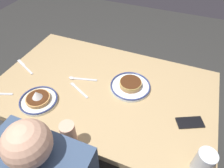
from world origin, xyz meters
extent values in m
plane|color=#2F2F2C|center=(0.00, 0.00, 0.00)|extent=(6.00, 6.00, 0.00)
cube|color=tan|center=(0.00, 0.00, 0.72)|extent=(1.40, 0.86, 0.05)
cylinder|color=#9B8057|center=(-0.59, -0.32, 0.35)|extent=(0.08, 0.08, 0.69)
cylinder|color=#9B8057|center=(0.59, -0.32, 0.35)|extent=(0.08, 0.08, 0.69)
cylinder|color=#9B8057|center=(0.59, 0.32, 0.35)|extent=(0.08, 0.08, 0.69)
cylinder|color=white|center=(-0.16, -0.06, 0.75)|extent=(0.26, 0.26, 0.01)
torus|color=navy|center=(-0.16, -0.06, 0.76)|extent=(0.26, 0.26, 0.01)
cylinder|color=tan|center=(-0.16, -0.06, 0.76)|extent=(0.14, 0.14, 0.01)
cylinder|color=tan|center=(-0.16, -0.06, 0.78)|extent=(0.14, 0.14, 0.01)
cylinder|color=tan|center=(-0.16, -0.06, 0.79)|extent=(0.14, 0.14, 0.01)
cylinder|color=#4C2814|center=(-0.16, -0.06, 0.79)|extent=(0.13, 0.13, 0.00)
cylinder|color=silver|center=(0.31, 0.26, 0.75)|extent=(0.23, 0.23, 0.01)
torus|color=navy|center=(0.31, 0.26, 0.76)|extent=(0.23, 0.23, 0.01)
cylinder|color=tan|center=(0.31, 0.26, 0.76)|extent=(0.14, 0.14, 0.01)
cylinder|color=tan|center=(0.31, 0.26, 0.78)|extent=(0.14, 0.14, 0.01)
cylinder|color=#4C2814|center=(0.31, 0.26, 0.78)|extent=(0.13, 0.13, 0.00)
cone|color=white|center=(0.31, 0.26, 0.81)|extent=(0.06, 0.06, 0.04)
cylinder|color=silver|center=(-0.62, 0.32, 0.81)|extent=(0.08, 0.08, 0.14)
cylinder|color=black|center=(-0.62, 0.32, 0.79)|extent=(0.07, 0.07, 0.09)
cube|color=black|center=(-0.55, 0.08, 0.75)|extent=(0.16, 0.13, 0.01)
cube|color=silver|center=(0.13, 0.09, 0.75)|extent=(0.16, 0.09, 0.01)
cube|color=silver|center=(0.19, 0.05, 0.75)|extent=(0.03, 0.02, 0.00)
cube|color=silver|center=(0.20, 0.05, 0.75)|extent=(0.03, 0.02, 0.00)
cube|color=silver|center=(0.20, 0.06, 0.75)|extent=(0.03, 0.02, 0.00)
cube|color=silver|center=(0.20, 0.06, 0.75)|extent=(0.03, 0.02, 0.00)
cube|color=silver|center=(0.59, 0.04, 0.75)|extent=(0.17, 0.08, 0.01)
cube|color=silver|center=(0.66, 0.00, 0.75)|extent=(0.09, 0.05, 0.00)
cube|color=silver|center=(0.15, -0.01, 0.75)|extent=(0.18, 0.06, 0.01)
ellipsoid|color=silver|center=(0.23, 0.01, 0.75)|extent=(0.04, 0.03, 0.01)
sphere|color=#DEA787|center=(0.00, 0.61, 1.05)|extent=(0.17, 0.17, 0.17)
cylinder|color=#E2A789|center=(-0.02, 0.43, 0.78)|extent=(0.08, 0.08, 0.26)
camera|label=1|loc=(-0.39, 0.82, 1.66)|focal=31.82mm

